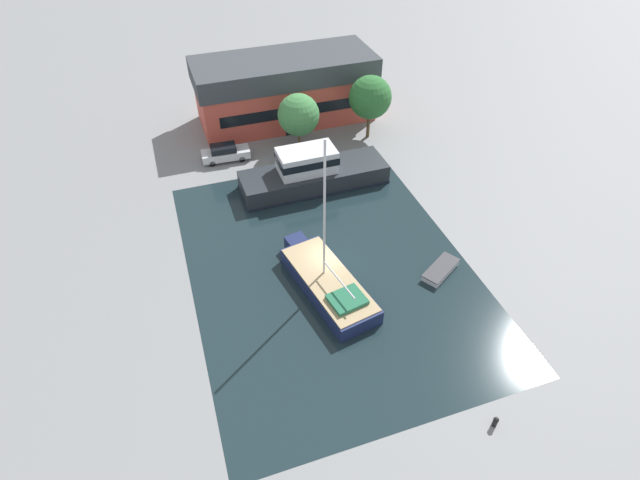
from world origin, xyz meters
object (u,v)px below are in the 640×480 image
at_px(parked_car, 225,153).
at_px(quay_tree_near_building, 299,115).
at_px(sailboat_moored, 327,282).
at_px(motor_cruiser, 312,173).
at_px(warehouse_building, 285,89).
at_px(quay_tree_by_water, 370,97).
at_px(small_dinghy, 441,270).

bearing_deg(parked_car, quay_tree_near_building, 89.44).
relative_size(sailboat_moored, motor_cruiser, 0.89).
relative_size(parked_car, motor_cruiser, 0.35).
height_order(warehouse_building, quay_tree_by_water, warehouse_building).
xyz_separation_m(warehouse_building, quay_tree_near_building, (-0.52, -6.86, 0.36)).
distance_m(quay_tree_near_building, quay_tree_by_water, 7.66).
bearing_deg(parked_car, quay_tree_by_water, 91.60).
distance_m(warehouse_building, small_dinghy, 27.95).
bearing_deg(quay_tree_by_water, sailboat_moored, -120.26).
bearing_deg(parked_car, warehouse_building, 131.18).
height_order(warehouse_building, small_dinghy, warehouse_building).
height_order(motor_cruiser, small_dinghy, motor_cruiser).
bearing_deg(motor_cruiser, small_dinghy, -158.52).
bearing_deg(warehouse_building, quay_tree_by_water, -43.64).
bearing_deg(quay_tree_near_building, motor_cruiser, -96.49).
relative_size(warehouse_building, motor_cruiser, 1.40).
height_order(quay_tree_near_building, parked_car, quay_tree_near_building).
bearing_deg(warehouse_building, parked_car, -141.82).
height_order(quay_tree_by_water, motor_cruiser, quay_tree_by_water).
bearing_deg(small_dinghy, quay_tree_by_water, 141.45).
height_order(warehouse_building, parked_car, warehouse_building).
xyz_separation_m(parked_car, sailboat_moored, (3.80, -19.83, -0.11)).
relative_size(quay_tree_near_building, motor_cruiser, 0.43).
distance_m(motor_cruiser, small_dinghy, 15.20).
relative_size(quay_tree_near_building, parked_car, 1.24).
bearing_deg(motor_cruiser, sailboat_moored, 166.10).
relative_size(motor_cruiser, small_dinghy, 3.71).
distance_m(quay_tree_by_water, motor_cruiser, 11.13).
relative_size(warehouse_building, quay_tree_by_water, 2.88).
height_order(warehouse_building, motor_cruiser, warehouse_building).
relative_size(quay_tree_by_water, sailboat_moored, 0.54).
relative_size(quay_tree_by_water, small_dinghy, 1.81).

